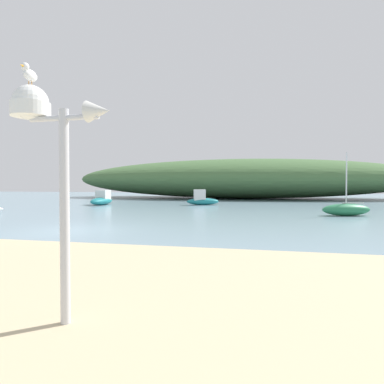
{
  "coord_description": "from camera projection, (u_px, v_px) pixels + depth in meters",
  "views": [
    {
      "loc": [
        7.85,
        -12.39,
        1.95
      ],
      "look_at": [
        3.58,
        6.81,
        1.47
      ],
      "focal_mm": 31.04,
      "sensor_mm": 36.0,
      "label": 1
    }
  ],
  "objects": [
    {
      "name": "seagull_on_radar",
      "position": [
        29.0,
        74.0,
        4.16
      ],
      "size": [
        0.15,
        0.35,
        0.24
      ],
      "color": "orange",
      "rests_on": "mast_structure"
    },
    {
      "name": "ground_plane",
      "position": [
        73.0,
        230.0,
        13.84
      ],
      "size": [
        120.0,
        120.0,
        0.0
      ],
      "primitive_type": "plane",
      "color": "#7A99A8"
    },
    {
      "name": "motorboat_off_point",
      "position": [
        102.0,
        199.0,
        30.88
      ],
      "size": [
        1.33,
        3.57,
        1.37
      ],
      "color": "teal",
      "rests_on": "ground"
    },
    {
      "name": "sailboat_outer_mooring",
      "position": [
        346.0,
        209.0,
        20.25
      ],
      "size": [
        3.14,
        1.82,
        3.88
      ],
      "color": "#287A4C",
      "rests_on": "ground"
    },
    {
      "name": "motorboat_east_reach",
      "position": [
        202.0,
        200.0,
        30.58
      ],
      "size": [
        3.11,
        1.84,
        1.43
      ],
      "color": "teal",
      "rests_on": "ground"
    },
    {
      "name": "mast_structure",
      "position": [
        45.0,
        128.0,
        4.15
      ],
      "size": [
        1.32,
        0.48,
        2.99
      ],
      "color": "silver",
      "rests_on": "beach_sand"
    },
    {
      "name": "distant_hill",
      "position": [
        241.0,
        179.0,
        45.15
      ],
      "size": [
        47.08,
        15.19,
        5.31
      ],
      "primitive_type": "ellipsoid",
      "color": "#476B3D",
      "rests_on": "ground"
    }
  ]
}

